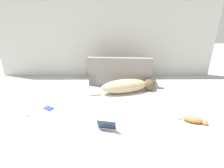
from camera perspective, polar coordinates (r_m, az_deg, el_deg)
wall_back at (r=5.50m, az=-1.98°, el=15.48°), size 6.70×0.06×2.53m
couch at (r=5.15m, az=2.62°, el=3.43°), size 1.79×0.98×0.81m
dog at (r=4.51m, az=5.18°, el=-0.63°), size 1.74×0.66×0.36m
cat at (r=3.71m, az=25.28°, el=-10.45°), size 0.52×0.29×0.13m
laptop_open at (r=3.10m, az=-2.02°, el=-14.61°), size 0.39×0.39×0.24m
book_cream at (r=4.03m, az=-26.49°, el=-8.80°), size 0.23×0.23×0.02m
book_blue at (r=4.05m, az=-19.99°, el=-7.45°), size 0.23×0.21×0.02m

